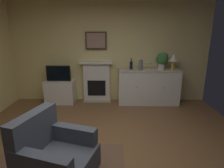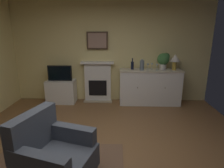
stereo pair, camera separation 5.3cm
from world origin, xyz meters
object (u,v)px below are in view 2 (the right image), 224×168
Objects in this scene: wine_glass_left at (148,65)px; armchair at (53,155)px; table_lamp at (175,59)px; potted_plant_small at (164,60)px; vase_decorative at (142,65)px; framed_picture at (97,41)px; sideboard_cabinet at (150,87)px; wine_bottle at (132,65)px; tv_cabinet at (61,91)px; wine_glass_right at (157,66)px; fireplace_unit at (98,82)px; tv_set at (60,73)px; wine_glass_center at (152,65)px.

wine_glass_left is 0.17× the size of armchair.
armchair is at bearing -128.60° from table_lamp.
potted_plant_small is at bearing 55.40° from armchair.
vase_decorative is at bearing -168.14° from wine_glass_left.
framed_picture is 0.35× the size of sideboard_cabinet.
tv_cabinet is (-1.89, -0.03, -0.72)m from wine_bottle.
framed_picture reaches higher than wine_bottle.
potted_plant_small is at bearing 29.56° from wine_glass_right.
vase_decorative is at bearing 178.98° from wine_glass_right.
vase_decorative is at bearing -11.21° from fireplace_unit.
fireplace_unit is 1.27m from vase_decorative.
fireplace_unit is at bearing 85.09° from armchair.
fireplace_unit reaches higher than tv_set.
framed_picture is 0.89× the size of tv_set.
wine_glass_right is at bearing -10.39° from framed_picture.
armchair is at bearing -124.60° from potted_plant_small.
wine_glass_center is at bearing 50.16° from sideboard_cabinet.
tv_set is at bearing -178.86° from potted_plant_small.
wine_glass_right is (0.61, -0.11, 0.01)m from wine_bottle.
framed_picture is at bearing 166.63° from vase_decorative.
wine_glass_right is at bearing -1.02° from vase_decorative.
wine_glass_center is (1.41, -0.14, 0.49)m from fireplace_unit.
table_lamp is 3.08m from tv_cabinet.
sideboard_cabinet is 0.64m from vase_decorative.
wine_glass_center is at bearing -5.62° from fireplace_unit.
tv_set is 0.62× the size of armchair.
wine_glass_center is 3.35m from armchair.
fireplace_unit is at bearing 174.38° from wine_glass_center.
wine_glass_right reaches higher than tv_set.
wine_bottle is 0.50m from wine_glass_center.
fireplace_unit is 1.77× the size of tv_set.
wine_bottle is at bearing 157.02° from vase_decorative.
sideboard_cabinet is at bearing 12.40° from wine_glass_left.
framed_picture reaches higher than armchair.
wine_glass_center is 1.00× the size of wine_glass_right.
framed_picture is 1.66m from tv_cabinet.
framed_picture is 1.66m from wine_glass_right.
framed_picture reaches higher than table_lamp.
vase_decorative is at bearing -167.96° from sideboard_cabinet.
tv_set is 2.70m from potted_plant_small.
wine_glass_center and wine_glass_right have the same top height.
table_lamp is at bearing -2.66° from wine_bottle.
vase_decorative is 3.15m from armchair.
sideboard_cabinet is 5.66× the size of vase_decorative.
fireplace_unit is 2.75× the size of table_lamp.
wine_glass_center is 0.17× the size of armchair.
wine_bottle reaches higher than fireplace_unit.
table_lamp is 1.38× the size of wine_bottle.
table_lamp is at bearing -6.43° from framed_picture.
wine_glass_center is 0.15m from wine_glass_right.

